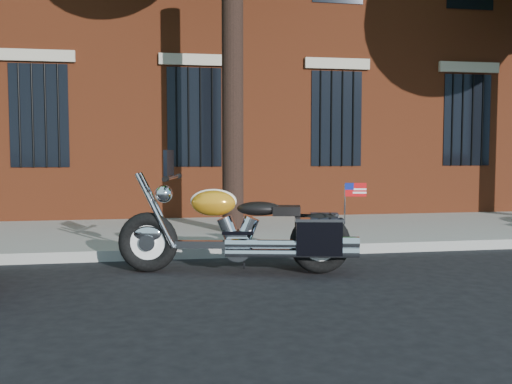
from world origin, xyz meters
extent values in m
plane|color=black|center=(0.00, 0.00, 0.00)|extent=(120.00, 120.00, 0.00)
cube|color=gray|center=(0.00, 1.38, 0.07)|extent=(40.00, 0.16, 0.15)
cube|color=gray|center=(0.00, 3.26, 0.07)|extent=(40.00, 3.60, 0.15)
cube|color=black|center=(0.00, 5.11, 2.20)|extent=(1.10, 0.14, 2.00)
cube|color=#B2A893|center=(0.00, 5.08, 3.35)|extent=(1.40, 0.20, 0.22)
cylinder|color=black|center=(0.00, 5.03, 2.20)|extent=(0.04, 0.04, 2.00)
cylinder|color=black|center=(0.50, 2.90, 2.50)|extent=(0.36, 0.36, 5.00)
torus|color=black|center=(-0.88, 0.50, 0.38)|extent=(0.77, 0.32, 0.75)
torus|color=black|center=(1.20, 0.05, 0.38)|extent=(0.77, 0.32, 0.75)
cylinder|color=white|center=(-0.88, 0.50, 0.38)|extent=(0.56, 0.18, 0.56)
cylinder|color=white|center=(1.20, 0.05, 0.38)|extent=(0.56, 0.18, 0.56)
ellipsoid|color=white|center=(-0.88, 0.50, 0.49)|extent=(0.41, 0.22, 0.21)
ellipsoid|color=orange|center=(1.20, 0.05, 0.51)|extent=(0.42, 0.24, 0.21)
cube|color=white|center=(0.16, 0.28, 0.36)|extent=(1.66, 0.46, 0.09)
cylinder|color=white|center=(0.22, 0.26, 0.34)|extent=(0.39, 0.27, 0.36)
cylinder|color=white|center=(0.72, -0.05, 0.35)|extent=(1.39, 0.39, 0.10)
ellipsoid|color=orange|center=(-0.08, 0.33, 0.87)|extent=(0.61, 0.43, 0.32)
ellipsoid|color=black|center=(0.47, 0.21, 0.80)|extent=(0.60, 0.43, 0.17)
cube|color=black|center=(1.23, 0.34, 0.50)|extent=(0.56, 0.29, 0.42)
cube|color=black|center=(1.10, -0.23, 0.50)|extent=(0.56, 0.29, 0.42)
cylinder|color=white|center=(-0.57, 0.43, 1.18)|extent=(0.22, 0.86, 0.04)
sphere|color=white|center=(-0.68, 0.46, 0.98)|extent=(0.27, 0.27, 0.22)
cube|color=black|center=(-0.61, 0.44, 1.36)|extent=(0.14, 0.45, 0.31)
cube|color=red|center=(1.50, -0.36, 1.06)|extent=(0.24, 0.07, 0.16)
camera|label=1|loc=(-0.75, -6.62, 1.49)|focal=40.00mm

